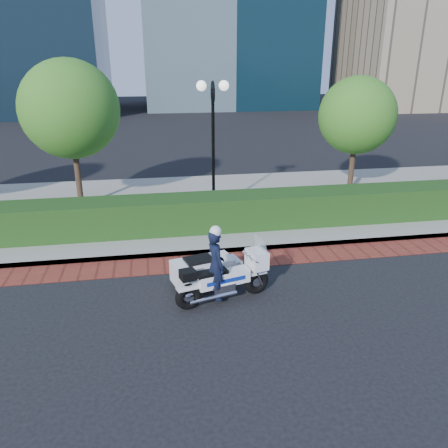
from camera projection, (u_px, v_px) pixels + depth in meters
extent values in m
plane|color=black|center=(204.00, 291.00, 9.92)|extent=(120.00, 120.00, 0.00)
cube|color=maroon|center=(197.00, 263.00, 11.30)|extent=(60.00, 1.00, 0.01)
cube|color=gray|center=(183.00, 207.00, 15.43)|extent=(60.00, 8.00, 0.15)
cube|color=black|center=(188.00, 213.00, 13.01)|extent=(18.00, 1.20, 1.00)
cylinder|color=black|center=(214.00, 206.00, 14.77)|extent=(0.30, 0.30, 0.30)
cylinder|color=black|center=(213.00, 152.00, 14.12)|extent=(0.10, 0.10, 3.70)
cylinder|color=black|center=(213.00, 92.00, 13.47)|extent=(0.04, 0.70, 0.70)
sphere|color=white|center=(201.00, 86.00, 13.35)|extent=(0.32, 0.32, 0.32)
sphere|color=white|center=(224.00, 86.00, 13.46)|extent=(0.32, 0.32, 0.32)
cylinder|color=#332319|center=(78.00, 176.00, 14.93)|extent=(0.20, 0.20, 2.17)
sphere|color=#3B711C|center=(70.00, 109.00, 14.16)|extent=(3.20, 3.20, 3.20)
cylinder|color=#332319|center=(352.00, 168.00, 16.56)|extent=(0.20, 0.20, 1.92)
sphere|color=#3B711C|center=(357.00, 115.00, 15.88)|extent=(2.80, 2.80, 2.80)
torus|color=black|center=(189.00, 297.00, 9.11)|extent=(0.62, 0.32, 0.59)
torus|color=black|center=(256.00, 281.00, 9.74)|extent=(0.62, 0.32, 0.59)
cube|color=white|center=(224.00, 278.00, 9.33)|extent=(1.19, 0.57, 0.30)
cube|color=silver|center=(222.00, 287.00, 9.39)|extent=(0.57, 0.47, 0.25)
cube|color=white|center=(257.00, 259.00, 9.54)|extent=(0.47, 0.57, 0.40)
cube|color=silver|center=(261.00, 245.00, 9.47)|extent=(0.22, 0.46, 0.36)
cube|color=black|center=(212.00, 273.00, 9.17)|extent=(0.72, 0.43, 0.09)
cube|color=black|center=(188.00, 275.00, 8.93)|extent=(0.38, 0.36, 0.20)
cube|color=white|center=(203.00, 270.00, 9.95)|extent=(1.50, 0.96, 0.49)
cube|color=black|center=(199.00, 260.00, 9.82)|extent=(0.72, 0.59, 0.07)
torus|color=black|center=(193.00, 272.00, 10.35)|extent=(0.47, 0.25, 0.45)
imported|color=black|center=(216.00, 265.00, 9.14)|extent=(0.50, 0.64, 1.54)
sphere|color=white|center=(216.00, 231.00, 8.88)|extent=(0.25, 0.25, 0.25)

